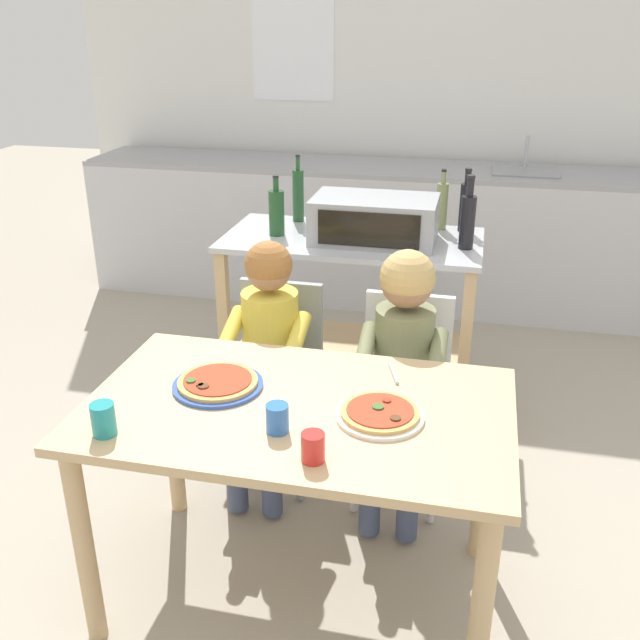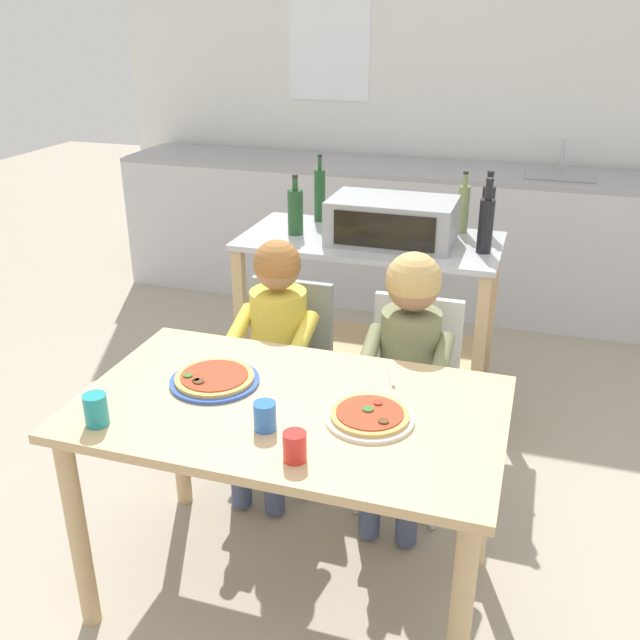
{
  "view_description": "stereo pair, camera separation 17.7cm",
  "coord_description": "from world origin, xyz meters",
  "px_view_note": "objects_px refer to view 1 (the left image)",
  "views": [
    {
      "loc": [
        0.48,
        -1.79,
        1.83
      ],
      "look_at": [
        0.0,
        0.3,
        0.88
      ],
      "focal_mm": 39.9,
      "sensor_mm": 36.0,
      "label": 1
    },
    {
      "loc": [
        0.65,
        -1.74,
        1.83
      ],
      "look_at": [
        0.0,
        0.3,
        0.88
      ],
      "focal_mm": 39.9,
      "sensor_mm": 36.0,
      "label": 2
    }
  ],
  "objects_px": {
    "bottle_brown_beer": "(277,212)",
    "bottle_slim_sauce": "(468,220)",
    "bottle_squat_spirits": "(298,195)",
    "pizza_plate_blue_rimmed": "(218,383)",
    "drinking_cup_teal": "(103,419)",
    "child_in_yellow_shirt": "(266,342)",
    "serving_spoon": "(394,373)",
    "kitchen_island_cart": "(351,294)",
    "toaster_oven": "(374,220)",
    "bottle_clear_vinegar": "(442,205)",
    "dining_chair_right": "(403,384)",
    "drinking_cup_red": "(313,447)",
    "dining_chair_left": "(276,367)",
    "dining_table": "(298,436)",
    "drinking_cup_blue": "(277,418)",
    "bottle_tall_green_wine": "(466,205)",
    "child_in_olive_shirt": "(402,352)",
    "pizza_plate_white": "(380,414)"
  },
  "relations": [
    {
      "from": "serving_spoon",
      "to": "bottle_tall_green_wine",
      "type": "bearing_deg",
      "value": 82.73
    },
    {
      "from": "bottle_tall_green_wine",
      "to": "bottle_clear_vinegar",
      "type": "height_order",
      "value": "bottle_tall_green_wine"
    },
    {
      "from": "bottle_tall_green_wine",
      "to": "serving_spoon",
      "type": "xyz_separation_m",
      "value": [
        -0.16,
        -1.27,
        -0.25
      ]
    },
    {
      "from": "bottle_clear_vinegar",
      "to": "dining_chair_right",
      "type": "bearing_deg",
      "value": -93.64
    },
    {
      "from": "bottle_slim_sauce",
      "to": "pizza_plate_blue_rimmed",
      "type": "distance_m",
      "value": 1.42
    },
    {
      "from": "bottle_brown_beer",
      "to": "child_in_yellow_shirt",
      "type": "height_order",
      "value": "bottle_brown_beer"
    },
    {
      "from": "toaster_oven",
      "to": "child_in_olive_shirt",
      "type": "distance_m",
      "value": 0.81
    },
    {
      "from": "child_in_yellow_shirt",
      "to": "pizza_plate_blue_rimmed",
      "type": "xyz_separation_m",
      "value": [
        -0.0,
        -0.51,
        0.1
      ]
    },
    {
      "from": "dining_chair_left",
      "to": "serving_spoon",
      "type": "bearing_deg",
      "value": -39.21
    },
    {
      "from": "bottle_brown_beer",
      "to": "child_in_olive_shirt",
      "type": "bearing_deg",
      "value": -46.61
    },
    {
      "from": "pizza_plate_blue_rimmed",
      "to": "child_in_yellow_shirt",
      "type": "bearing_deg",
      "value": 89.96
    },
    {
      "from": "dining_table",
      "to": "dining_chair_right",
      "type": "distance_m",
      "value": 0.73
    },
    {
      "from": "bottle_slim_sauce",
      "to": "bottle_clear_vinegar",
      "type": "bearing_deg",
      "value": 115.19
    },
    {
      "from": "bottle_clear_vinegar",
      "to": "drinking_cup_blue",
      "type": "height_order",
      "value": "bottle_clear_vinegar"
    },
    {
      "from": "bottle_clear_vinegar",
      "to": "dining_table",
      "type": "relative_size",
      "value": 0.22
    },
    {
      "from": "child_in_yellow_shirt",
      "to": "pizza_plate_white",
      "type": "relative_size",
      "value": 3.92
    },
    {
      "from": "bottle_slim_sauce",
      "to": "bottle_brown_beer",
      "type": "bearing_deg",
      "value": 179.32
    },
    {
      "from": "bottle_clear_vinegar",
      "to": "pizza_plate_blue_rimmed",
      "type": "distance_m",
      "value": 1.6
    },
    {
      "from": "bottle_brown_beer",
      "to": "dining_chair_right",
      "type": "height_order",
      "value": "bottle_brown_beer"
    },
    {
      "from": "drinking_cup_blue",
      "to": "bottle_clear_vinegar",
      "type": "bearing_deg",
      "value": 79.03
    },
    {
      "from": "kitchen_island_cart",
      "to": "toaster_oven",
      "type": "xyz_separation_m",
      "value": [
        0.1,
        -0.03,
        0.38
      ]
    },
    {
      "from": "drinking_cup_red",
      "to": "drinking_cup_blue",
      "type": "bearing_deg",
      "value": 138.39
    },
    {
      "from": "dining_chair_left",
      "to": "child_in_yellow_shirt",
      "type": "relative_size",
      "value": 0.8
    },
    {
      "from": "child_in_olive_shirt",
      "to": "pizza_plate_white",
      "type": "bearing_deg",
      "value": -89.98
    },
    {
      "from": "bottle_squat_spirits",
      "to": "pizza_plate_blue_rimmed",
      "type": "relative_size",
      "value": 1.14
    },
    {
      "from": "bottle_slim_sauce",
      "to": "child_in_olive_shirt",
      "type": "distance_m",
      "value": 0.79
    },
    {
      "from": "toaster_oven",
      "to": "pizza_plate_blue_rimmed",
      "type": "relative_size",
      "value": 1.92
    },
    {
      "from": "dining_chair_right",
      "to": "drinking_cup_blue",
      "type": "xyz_separation_m",
      "value": [
        -0.27,
        -0.82,
        0.3
      ]
    },
    {
      "from": "dining_table",
      "to": "child_in_olive_shirt",
      "type": "relative_size",
      "value": 1.25
    },
    {
      "from": "dining_table",
      "to": "pizza_plate_blue_rimmed",
      "type": "bearing_deg",
      "value": 169.47
    },
    {
      "from": "bottle_tall_green_wine",
      "to": "serving_spoon",
      "type": "height_order",
      "value": "bottle_tall_green_wine"
    },
    {
      "from": "pizza_plate_blue_rimmed",
      "to": "drinking_cup_blue",
      "type": "distance_m",
      "value": 0.33
    },
    {
      "from": "dining_chair_right",
      "to": "pizza_plate_white",
      "type": "distance_m",
      "value": 0.73
    },
    {
      "from": "bottle_clear_vinegar",
      "to": "serving_spoon",
      "type": "bearing_deg",
      "value": -92.29
    },
    {
      "from": "dining_chair_right",
      "to": "serving_spoon",
      "type": "distance_m",
      "value": 0.49
    },
    {
      "from": "bottle_slim_sauce",
      "to": "drinking_cup_red",
      "type": "distance_m",
      "value": 1.57
    },
    {
      "from": "child_in_olive_shirt",
      "to": "bottle_brown_beer",
      "type": "bearing_deg",
      "value": 133.39
    },
    {
      "from": "dining_table",
      "to": "child_in_yellow_shirt",
      "type": "height_order",
      "value": "child_in_yellow_shirt"
    },
    {
      "from": "bottle_brown_beer",
      "to": "bottle_tall_green_wine",
      "type": "bearing_deg",
      "value": 17.11
    },
    {
      "from": "kitchen_island_cart",
      "to": "child_in_olive_shirt",
      "type": "height_order",
      "value": "child_in_olive_shirt"
    },
    {
      "from": "kitchen_island_cart",
      "to": "bottle_slim_sauce",
      "type": "xyz_separation_m",
      "value": [
        0.51,
        -0.05,
        0.41
      ]
    },
    {
      "from": "pizza_plate_blue_rimmed",
      "to": "drinking_cup_teal",
      "type": "bearing_deg",
      "value": -123.11
    },
    {
      "from": "bottle_squat_spirits",
      "to": "drinking_cup_red",
      "type": "xyz_separation_m",
      "value": [
        0.5,
        -1.78,
        -0.22
      ]
    },
    {
      "from": "bottle_slim_sauce",
      "to": "dining_chair_right",
      "type": "bearing_deg",
      "value": -107.39
    },
    {
      "from": "bottle_clear_vinegar",
      "to": "dining_table",
      "type": "xyz_separation_m",
      "value": [
        -0.31,
        -1.53,
        -0.35
      ]
    },
    {
      "from": "bottle_squat_spirits",
      "to": "serving_spoon",
      "type": "xyz_separation_m",
      "value": [
        0.64,
        -1.26,
        -0.25
      ]
    },
    {
      "from": "dining_chair_right",
      "to": "child_in_yellow_shirt",
      "type": "height_order",
      "value": "child_in_yellow_shirt"
    },
    {
      "from": "bottle_brown_beer",
      "to": "serving_spoon",
      "type": "xyz_separation_m",
      "value": [
        0.68,
        -1.01,
        -0.23
      ]
    },
    {
      "from": "bottle_brown_beer",
      "to": "bottle_slim_sauce",
      "type": "relative_size",
      "value": 0.86
    },
    {
      "from": "bottle_slim_sauce",
      "to": "bottle_clear_vinegar",
      "type": "distance_m",
      "value": 0.3
    }
  ]
}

